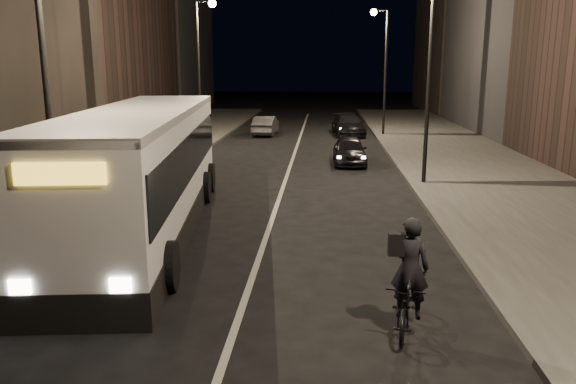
# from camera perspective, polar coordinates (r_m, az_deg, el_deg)

# --- Properties ---
(ground) EXTENTS (180.00, 180.00, 0.00)m
(ground) POSITION_cam_1_polar(r_m,az_deg,el_deg) (11.45, -4.73, -11.77)
(ground) COLOR black
(ground) RESTS_ON ground
(sidewalk_right) EXTENTS (7.00, 70.00, 0.16)m
(sidewalk_right) POSITION_cam_1_polar(r_m,az_deg,el_deg) (25.69, 19.22, 1.63)
(sidewalk_right) COLOR #373735
(sidewalk_right) RESTS_ON ground
(sidewalk_left) EXTENTS (7.00, 70.00, 0.16)m
(sidewalk_left) POSITION_cam_1_polar(r_m,az_deg,el_deg) (26.72, -18.59, 2.09)
(sidewalk_left) COLOR #373735
(sidewalk_left) RESTS_ON ground
(streetlight_right_mid) EXTENTS (1.20, 0.44, 8.12)m
(streetlight_right_mid) POSITION_cam_1_polar(r_m,az_deg,el_deg) (22.61, 13.62, 14.03)
(streetlight_right_mid) COLOR black
(streetlight_right_mid) RESTS_ON sidewalk_right
(streetlight_right_far) EXTENTS (1.20, 0.44, 8.12)m
(streetlight_right_far) POSITION_cam_1_polar(r_m,az_deg,el_deg) (38.48, 9.52, 13.58)
(streetlight_right_far) COLOR black
(streetlight_right_far) RESTS_ON sidewalk_right
(streetlight_left_near) EXTENTS (1.20, 0.44, 8.12)m
(streetlight_left_near) POSITION_cam_1_polar(r_m,az_deg,el_deg) (15.89, -22.87, 14.04)
(streetlight_left_near) COLOR black
(streetlight_left_near) RESTS_ON sidewalk_left
(streetlight_left_far) EXTENTS (1.20, 0.44, 8.12)m
(streetlight_left_far) POSITION_cam_1_polar(r_m,az_deg,el_deg) (33.03, -8.67, 13.75)
(streetlight_left_far) COLOR black
(streetlight_left_far) RESTS_ON sidewalk_left
(city_bus) EXTENTS (4.21, 13.36, 3.55)m
(city_bus) POSITION_cam_1_polar(r_m,az_deg,el_deg) (16.65, -14.46, 2.65)
(city_bus) COLOR white
(city_bus) RESTS_ON ground
(cyclist_on_bicycle) EXTENTS (1.03, 2.01, 2.21)m
(cyclist_on_bicycle) POSITION_cam_1_polar(r_m,az_deg,el_deg) (10.44, 12.00, -10.12)
(cyclist_on_bicycle) COLOR black
(cyclist_on_bicycle) RESTS_ON ground
(car_near) EXTENTS (1.60, 3.89, 1.32)m
(car_near) POSITION_cam_1_polar(r_m,az_deg,el_deg) (27.54, 6.26, 4.21)
(car_near) COLOR black
(car_near) RESTS_ON ground
(car_mid) EXTENTS (1.57, 4.04, 1.31)m
(car_mid) POSITION_cam_1_polar(r_m,az_deg,el_deg) (38.84, -2.28, 6.78)
(car_mid) COLOR #303032
(car_mid) RESTS_ON ground
(car_far) EXTENTS (2.40, 4.98, 1.40)m
(car_far) POSITION_cam_1_polar(r_m,az_deg,el_deg) (38.97, 6.15, 6.80)
(car_far) COLOR black
(car_far) RESTS_ON ground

